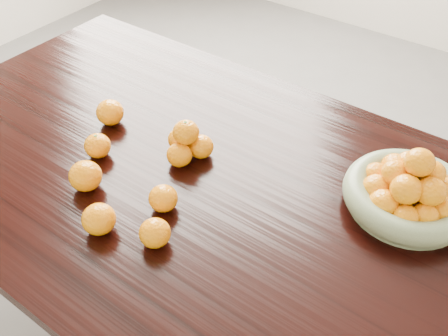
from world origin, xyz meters
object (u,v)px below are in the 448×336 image
Objects in this scene: fruit_bowl at (409,192)px; orange_pyramid at (187,143)px; dining_table at (242,220)px; loose_orange_0 at (98,146)px.

fruit_bowl is 0.55m from orange_pyramid.
dining_table is 0.24m from orange_pyramid.
dining_table is at bearing 14.22° from loose_orange_0.
loose_orange_0 reaches higher than dining_table.
fruit_bowl reaches higher than dining_table.
fruit_bowl is at bearing 30.93° from dining_table.
dining_table is 29.29× the size of loose_orange_0.
fruit_bowl is 2.35× the size of orange_pyramid.
fruit_bowl reaches higher than loose_orange_0.
loose_orange_0 is at bearing -157.61° from fruit_bowl.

